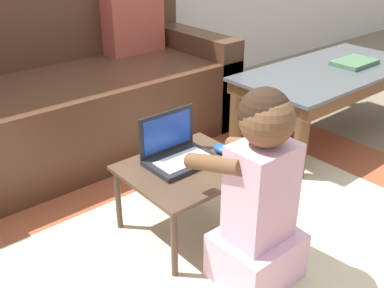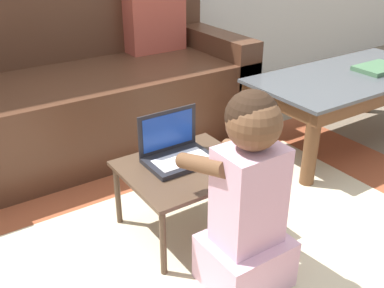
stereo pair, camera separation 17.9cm
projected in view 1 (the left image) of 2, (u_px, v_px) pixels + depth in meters
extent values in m
plane|color=#7F705B|center=(206.00, 215.00, 1.98)|extent=(16.00, 16.00, 0.00)
cube|color=#9E4C2D|center=(219.00, 250.00, 1.76)|extent=(2.53, 1.55, 0.01)
cube|color=beige|center=(219.00, 249.00, 1.76)|extent=(1.82, 1.11, 0.00)
cube|color=#4C2D1E|center=(75.00, 113.00, 2.46)|extent=(1.79, 0.81, 0.43)
cube|color=#4C2D1E|center=(39.00, 24.00, 2.48)|extent=(1.79, 0.18, 0.43)
cube|color=#4C2D1E|center=(189.00, 73.00, 2.90)|extent=(0.16, 0.81, 0.55)
cube|color=#B24C3D|center=(133.00, 22.00, 2.68)|extent=(0.36, 0.14, 0.36)
cube|color=#4C5156|center=(330.00, 70.00, 2.52)|extent=(1.14, 0.55, 0.02)
cube|color=brown|center=(329.00, 78.00, 2.54)|extent=(1.10, 0.53, 0.07)
cylinder|color=brown|center=(301.00, 143.00, 2.17)|extent=(0.07, 0.07, 0.40)
cylinder|color=brown|center=(236.00, 116.00, 2.47)|extent=(0.07, 0.07, 0.40)
cylinder|color=brown|center=(343.00, 77.00, 3.06)|extent=(0.07, 0.07, 0.40)
cube|color=#4C3828|center=(188.00, 168.00, 1.76)|extent=(0.48, 0.42, 0.02)
cylinder|color=#4C3828|center=(174.00, 246.00, 1.57)|extent=(0.02, 0.02, 0.28)
cylinder|color=#4C3828|center=(259.00, 201.00, 1.82)|extent=(0.02, 0.02, 0.28)
cylinder|color=#4C3828|center=(118.00, 200.00, 1.83)|extent=(0.02, 0.02, 0.28)
cylinder|color=#4C3828|center=(199.00, 166.00, 2.08)|extent=(0.02, 0.02, 0.28)
cube|color=#232328|center=(181.00, 161.00, 1.77)|extent=(0.27, 0.18, 0.02)
cube|color=silver|center=(184.00, 160.00, 1.76)|extent=(0.22, 0.11, 0.00)
cube|color=#232328|center=(167.00, 132.00, 1.79)|extent=(0.27, 0.01, 0.17)
cube|color=#1E47B7|center=(168.00, 132.00, 1.79)|extent=(0.23, 0.00, 0.14)
ellipsoid|color=#234CB2|center=(223.00, 149.00, 1.85)|extent=(0.06, 0.09, 0.04)
cube|color=#E5B2CC|center=(256.00, 257.00, 1.59)|extent=(0.28, 0.24, 0.19)
cube|color=#E5B2CC|center=(261.00, 193.00, 1.47)|extent=(0.21, 0.16, 0.35)
sphere|color=brown|center=(267.00, 120.00, 1.35)|extent=(0.17, 0.17, 0.17)
sphere|color=black|center=(265.00, 114.00, 1.35)|extent=(0.17, 0.17, 0.17)
cylinder|color=brown|center=(214.00, 164.00, 1.45)|extent=(0.06, 0.26, 0.13)
cylinder|color=brown|center=(255.00, 146.00, 1.57)|extent=(0.06, 0.26, 0.13)
cube|color=#47704C|center=(354.00, 62.00, 2.59)|extent=(0.26, 0.17, 0.02)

